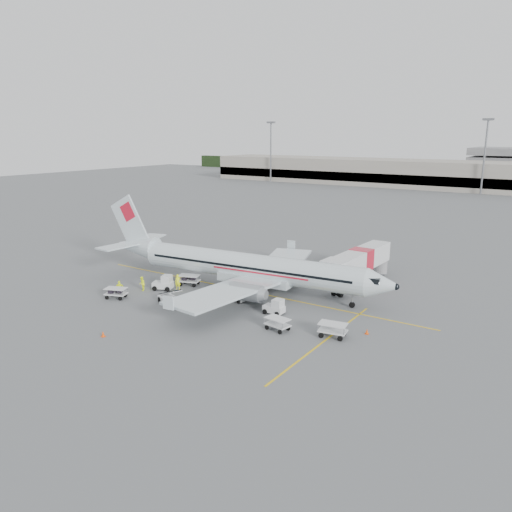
# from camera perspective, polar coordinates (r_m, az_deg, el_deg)

# --- Properties ---
(ground) EXTENTS (360.00, 360.00, 0.00)m
(ground) POSITION_cam_1_polar(r_m,az_deg,el_deg) (58.49, -1.08, -4.01)
(ground) COLOR #56595B
(stripe_lead) EXTENTS (44.00, 0.20, 0.01)m
(stripe_lead) POSITION_cam_1_polar(r_m,az_deg,el_deg) (58.49, -1.08, -4.00)
(stripe_lead) COLOR yellow
(stripe_lead) RESTS_ON ground
(stripe_cross) EXTENTS (0.20, 20.00, 0.01)m
(stripe_cross) POSITION_cam_1_polar(r_m,az_deg,el_deg) (45.41, 7.91, -9.54)
(stripe_cross) COLOR yellow
(stripe_cross) RESTS_ON ground
(terminal_west) EXTENTS (110.00, 22.00, 9.00)m
(terminal_west) POSITION_cam_1_polar(r_m,az_deg,el_deg) (190.33, 11.45, 9.51)
(terminal_west) COLOR gray
(terminal_west) RESTS_ON ground
(treeline) EXTENTS (300.00, 3.00, 6.00)m
(treeline) POSITION_cam_1_polar(r_m,az_deg,el_deg) (223.57, 25.58, 8.67)
(treeline) COLOR black
(treeline) RESTS_ON ground
(mast_west) EXTENTS (3.20, 1.20, 22.00)m
(mast_west) POSITION_cam_1_polar(r_m,az_deg,el_deg) (192.91, 1.70, 11.76)
(mast_west) COLOR slate
(mast_west) RESTS_ON ground
(mast_center) EXTENTS (3.20, 1.20, 22.00)m
(mast_center) POSITION_cam_1_polar(r_m,az_deg,el_deg) (166.12, 24.64, 10.21)
(mast_center) COLOR slate
(mast_center) RESTS_ON ground
(aircraft) EXTENTS (39.05, 31.97, 10.05)m
(aircraft) POSITION_cam_1_polar(r_m,az_deg,el_deg) (57.14, -0.72, 0.79)
(aircraft) COLOR silver
(aircraft) RESTS_ON ground
(jet_bridge) EXTENTS (3.84, 16.72, 4.36)m
(jet_bridge) POSITION_cam_1_polar(r_m,az_deg,el_deg) (61.90, 11.87, -1.20)
(jet_bridge) COLOR silver
(jet_bridge) RESTS_ON ground
(belt_loader) EXTENTS (5.13, 3.45, 2.60)m
(belt_loader) POSITION_cam_1_polar(r_m,az_deg,el_deg) (54.32, -9.75, -4.19)
(belt_loader) COLOR silver
(belt_loader) RESTS_ON ground
(tug_fore) EXTENTS (2.11, 1.22, 1.62)m
(tug_fore) POSITION_cam_1_polar(r_m,az_deg,el_deg) (51.05, 2.06, -5.75)
(tug_fore) COLOR silver
(tug_fore) RESTS_ON ground
(tug_mid) EXTENTS (2.10, 1.41, 1.50)m
(tug_mid) POSITION_cam_1_polar(r_m,az_deg,el_deg) (54.78, -2.10, -4.44)
(tug_mid) COLOR silver
(tug_mid) RESTS_ON ground
(tug_aft) EXTENTS (2.63, 2.10, 1.77)m
(tug_aft) POSITION_cam_1_polar(r_m,az_deg,el_deg) (59.73, -10.60, -2.98)
(tug_aft) COLOR silver
(tug_aft) RESTS_ON ground
(cart_loaded_a) EXTENTS (2.82, 2.19, 1.29)m
(cart_loaded_a) POSITION_cam_1_polar(r_m,az_deg,el_deg) (60.97, -7.65, -2.75)
(cart_loaded_a) COLOR silver
(cart_loaded_a) RESTS_ON ground
(cart_loaded_b) EXTENTS (2.66, 2.11, 1.21)m
(cart_loaded_b) POSITION_cam_1_polar(r_m,az_deg,el_deg) (57.85, -15.71, -4.11)
(cart_loaded_b) COLOR silver
(cart_loaded_b) RESTS_ON ground
(cart_empty_a) EXTENTS (2.51, 1.73, 1.21)m
(cart_empty_a) POSITION_cam_1_polar(r_m,az_deg,el_deg) (47.04, 2.47, -7.77)
(cart_empty_a) COLOR silver
(cart_empty_a) RESTS_ON ground
(cart_empty_b) EXTENTS (2.72, 1.87, 1.31)m
(cart_empty_b) POSITION_cam_1_polar(r_m,az_deg,el_deg) (46.00, 8.75, -8.37)
(cart_empty_b) COLOR silver
(cart_empty_b) RESTS_ON ground
(cone_nose) EXTENTS (0.33, 0.33, 0.54)m
(cone_nose) POSITION_cam_1_polar(r_m,az_deg,el_deg) (47.35, 12.56, -8.39)
(cone_nose) COLOR #E94507
(cone_nose) RESTS_ON ground
(cone_port) EXTENTS (0.33, 0.33, 0.54)m
(cone_port) POSITION_cam_1_polar(r_m,az_deg,el_deg) (67.25, 9.44, -1.57)
(cone_port) COLOR #E94507
(cone_port) RESTS_ON ground
(cone_stbd) EXTENTS (0.34, 0.34, 0.56)m
(cone_stbd) POSITION_cam_1_polar(r_m,az_deg,el_deg) (47.72, -17.08, -8.50)
(cone_stbd) COLOR #E94507
(cone_stbd) RESTS_ON ground
(crew_a) EXTENTS (0.79, 0.69, 1.81)m
(crew_a) POSITION_cam_1_polar(r_m,az_deg,el_deg) (59.55, -8.92, -2.94)
(crew_a) COLOR #E1F115
(crew_a) RESTS_ON ground
(crew_b) EXTENTS (1.01, 1.04, 1.69)m
(crew_b) POSITION_cam_1_polar(r_m,az_deg,el_deg) (59.87, -12.91, -3.10)
(crew_b) COLOR #E1F115
(crew_b) RESTS_ON ground
(crew_c) EXTENTS (1.08, 1.17, 1.58)m
(crew_c) POSITION_cam_1_polar(r_m,az_deg,el_deg) (54.27, -5.36, -4.62)
(crew_c) COLOR #E1F115
(crew_c) RESTS_ON ground
(crew_d) EXTENTS (0.99, 0.97, 1.67)m
(crew_d) POSITION_cam_1_polar(r_m,az_deg,el_deg) (58.89, -15.32, -3.54)
(crew_d) COLOR #E1F115
(crew_d) RESTS_ON ground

